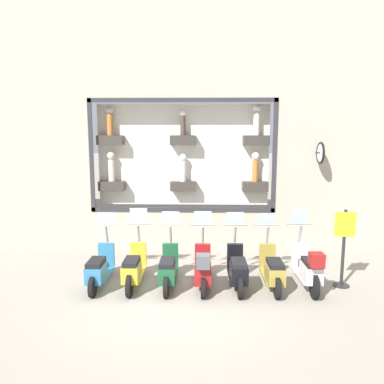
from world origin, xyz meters
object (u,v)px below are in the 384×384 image
(scooter_green_4, at_px, (168,269))
(scooter_teal_6, at_px, (100,268))
(scooter_olive_1, at_px, (272,270))
(scooter_black_2, at_px, (237,269))
(scooter_yellow_5, at_px, (134,268))
(shop_sign_post, at_px, (344,245))
(scooter_red_3, at_px, (203,268))
(scooter_white_0, at_px, (308,268))

(scooter_green_4, distance_m, scooter_teal_6, 1.54)
(scooter_olive_1, height_order, scooter_black_2, scooter_black_2)
(scooter_green_4, distance_m, scooter_yellow_5, 0.77)
(scooter_black_2, height_order, shop_sign_post, shop_sign_post)
(scooter_red_3, height_order, scooter_yellow_5, scooter_yellow_5)
(scooter_olive_1, bearing_deg, scooter_red_3, 92.39)
(scooter_white_0, xyz_separation_m, scooter_green_4, (0.05, 3.08, -0.06))
(scooter_white_0, relative_size, scooter_green_4, 1.01)
(scooter_yellow_5, bearing_deg, scooter_red_3, -92.62)
(scooter_white_0, bearing_deg, scooter_black_2, 88.05)
(scooter_black_2, xyz_separation_m, scooter_green_4, (0.00, 1.54, 0.00))
(scooter_red_3, bearing_deg, scooter_olive_1, -87.61)
(scooter_olive_1, distance_m, scooter_teal_6, 3.85)
(scooter_black_2, bearing_deg, scooter_teal_6, 90.03)
(scooter_white_0, xyz_separation_m, scooter_red_3, (-0.01, 2.31, -0.02))
(scooter_white_0, distance_m, shop_sign_post, 0.95)
(scooter_white_0, distance_m, scooter_red_3, 2.31)
(scooter_black_2, relative_size, scooter_teal_6, 1.00)
(scooter_olive_1, relative_size, scooter_green_4, 1.00)
(scooter_yellow_5, bearing_deg, scooter_white_0, -90.86)
(scooter_olive_1, bearing_deg, scooter_white_0, -93.83)
(scooter_red_3, bearing_deg, scooter_teal_6, 88.42)
(scooter_yellow_5, height_order, scooter_teal_6, scooter_yellow_5)
(scooter_yellow_5, distance_m, shop_sign_post, 4.69)
(scooter_black_2, relative_size, scooter_green_4, 1.00)
(scooter_olive_1, relative_size, scooter_red_3, 1.00)
(scooter_red_3, xyz_separation_m, scooter_teal_6, (0.06, 2.31, -0.04))
(scooter_olive_1, height_order, scooter_green_4, scooter_green_4)
(scooter_olive_1, height_order, scooter_yellow_5, scooter_yellow_5)
(scooter_white_0, relative_size, scooter_teal_6, 1.01)
(scooter_teal_6, bearing_deg, scooter_green_4, -89.92)
(scooter_olive_1, relative_size, scooter_teal_6, 1.00)
(scooter_olive_1, xyz_separation_m, shop_sign_post, (0.12, -1.58, 0.53))
(scooter_black_2, distance_m, scooter_green_4, 1.54)
(scooter_olive_1, distance_m, scooter_yellow_5, 3.08)
(scooter_red_3, bearing_deg, scooter_green_4, 85.11)
(scooter_black_2, xyz_separation_m, scooter_red_3, (-0.07, 0.77, 0.04))
(scooter_white_0, height_order, scooter_green_4, scooter_white_0)
(scooter_teal_6, bearing_deg, scooter_black_2, -89.97)
(scooter_green_4, distance_m, shop_sign_post, 3.93)
(scooter_black_2, bearing_deg, scooter_red_3, 94.84)
(scooter_yellow_5, relative_size, shop_sign_post, 1.03)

